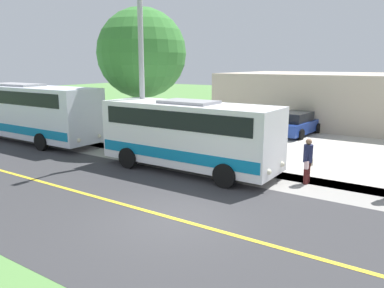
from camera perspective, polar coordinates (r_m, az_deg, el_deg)
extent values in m
plane|color=#548442|center=(11.26, -2.70, -11.13)|extent=(120.00, 120.00, 0.00)
cube|color=#333335|center=(11.25, -2.70, -11.11)|extent=(8.00, 100.00, 0.01)
cube|color=gray|center=(15.49, 8.87, -4.72)|extent=(2.40, 100.00, 0.01)
cube|color=#B2ADA3|center=(21.40, 24.55, -1.02)|extent=(14.00, 36.00, 0.01)
cube|color=gold|center=(11.25, -2.70, -11.09)|extent=(0.16, 100.00, 0.00)
cube|color=white|center=(15.71, -0.49, 1.62)|extent=(2.32, 7.62, 2.48)
cube|color=#0C72A5|center=(15.85, -0.49, -0.83)|extent=(2.36, 7.47, 0.44)
cube|color=black|center=(15.60, -0.50, 4.10)|extent=(2.36, 6.86, 0.70)
cube|color=gray|center=(15.53, -0.50, 6.33)|extent=(1.39, 2.29, 0.12)
cylinder|color=black|center=(15.81, 9.01, -2.69)|extent=(0.25, 0.90, 0.90)
cylinder|color=black|center=(13.81, 4.91, -4.75)|extent=(0.25, 0.90, 0.90)
cylinder|color=black|center=(18.23, -4.55, -0.61)|extent=(0.25, 0.90, 0.90)
cylinder|color=black|center=(16.53, -9.56, -2.07)|extent=(0.25, 0.90, 0.90)
sphere|color=#F2EACC|center=(14.74, 13.35, -2.95)|extent=(0.20, 0.20, 0.20)
sphere|color=#F2EACC|center=(13.59, 11.43, -4.13)|extent=(0.20, 0.20, 0.20)
cube|color=silver|center=(24.64, -24.49, 4.71)|extent=(2.44, 11.89, 2.81)
cube|color=#0C72A5|center=(24.74, -24.32, 2.75)|extent=(2.48, 11.66, 0.44)
cube|color=black|center=(24.56, -24.67, 6.68)|extent=(2.48, 10.71, 0.70)
cube|color=gray|center=(24.52, -24.79, 8.10)|extent=(1.46, 3.57, 0.12)
cylinder|color=black|center=(22.54, -16.61, 1.35)|extent=(0.25, 0.90, 0.90)
cylinder|color=black|center=(21.11, -21.68, 0.30)|extent=(0.25, 0.90, 0.90)
cylinder|color=black|center=(28.56, -26.12, 2.78)|extent=(0.25, 0.90, 0.90)
sphere|color=#F2EACC|center=(20.44, -13.74, 1.17)|extent=(0.20, 0.20, 0.20)
sphere|color=#F2EACC|center=(19.58, -16.62, 0.54)|extent=(0.20, 0.20, 0.20)
cylinder|color=#4C1919|center=(14.97, 16.96, -4.05)|extent=(0.18, 0.18, 0.83)
cylinder|color=#4C1919|center=(14.78, 16.73, -4.24)|extent=(0.18, 0.18, 0.83)
cylinder|color=#1E2347|center=(14.69, 17.02, -1.36)|extent=(0.34, 0.34, 0.66)
sphere|color=#8C664C|center=(14.60, 17.12, 0.33)|extent=(0.22, 0.22, 0.22)
cylinder|color=#1E2347|center=(14.86, 17.23, -1.10)|extent=(0.28, 0.10, 0.59)
cube|color=beige|center=(15.01, 17.40, -2.61)|extent=(0.20, 0.12, 0.28)
cylinder|color=#1E2347|center=(14.51, 16.81, -1.37)|extent=(0.28, 0.10, 0.59)
cube|color=beige|center=(14.53, 16.81, -3.06)|extent=(0.20, 0.12, 0.28)
cylinder|color=#9E9EA3|center=(17.71, -7.57, 10.93)|extent=(0.24, 0.24, 8.24)
cube|color=navy|center=(24.86, 15.33, 2.57)|extent=(4.52, 2.12, 0.70)
cube|color=black|center=(24.59, 15.23, 3.97)|extent=(2.53, 1.70, 0.57)
cylinder|color=black|center=(26.48, 14.68, 2.70)|extent=(0.65, 0.27, 0.64)
cylinder|color=black|center=(25.83, 18.33, 2.25)|extent=(0.65, 0.27, 0.64)
cylinder|color=black|center=(24.03, 12.06, 1.91)|extent=(0.65, 0.27, 0.64)
cylinder|color=black|center=(23.31, 16.02, 1.40)|extent=(0.65, 0.27, 0.64)
cylinder|color=brown|center=(21.06, -7.29, 4.18)|extent=(0.36, 0.36, 3.18)
sphere|color=#387A33|center=(20.88, -7.54, 13.35)|extent=(4.72, 4.72, 4.72)
cube|color=#B7A893|center=(30.45, 22.04, 6.29)|extent=(10.00, 17.07, 3.70)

